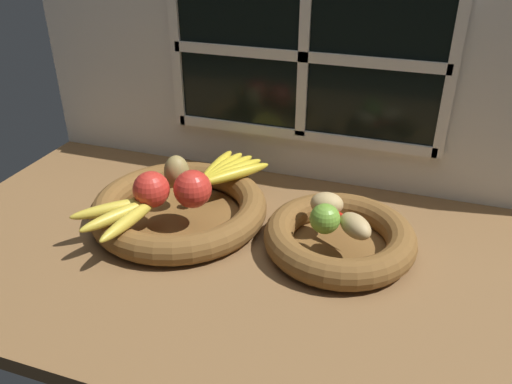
{
  "coord_description": "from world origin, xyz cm",
  "views": [
    {
      "loc": [
        27.51,
        -86.06,
        60.62
      ],
      "look_at": [
        -2.01,
        0.19,
        10.0
      ],
      "focal_mm": 36.14,
      "sensor_mm": 36.0,
      "label": 1
    }
  ],
  "objects_px": {
    "apple_red_right": "(193,189)",
    "potato_oblong": "(327,204)",
    "lime_near": "(325,219)",
    "potato_small": "(355,226)",
    "banana_bunch_front": "(123,213)",
    "fruit_bowl_right": "(340,237)",
    "chili_pepper": "(342,216)",
    "banana_bunch_back": "(226,170)",
    "apple_red_front": "(151,189)",
    "fruit_bowl_left": "(180,208)",
    "pear_brown": "(177,172)"
  },
  "relations": [
    {
      "from": "chili_pepper",
      "to": "apple_red_front",
      "type": "bearing_deg",
      "value": -145.79
    },
    {
      "from": "fruit_bowl_left",
      "to": "lime_near",
      "type": "distance_m",
      "value": 0.34
    },
    {
      "from": "potato_oblong",
      "to": "potato_small",
      "type": "distance_m",
      "value": 0.09
    },
    {
      "from": "potato_small",
      "to": "chili_pepper",
      "type": "bearing_deg",
      "value": 127.87
    },
    {
      "from": "chili_pepper",
      "to": "apple_red_right",
      "type": "bearing_deg",
      "value": -148.23
    },
    {
      "from": "fruit_bowl_right",
      "to": "banana_bunch_back",
      "type": "bearing_deg",
      "value": 157.37
    },
    {
      "from": "chili_pepper",
      "to": "banana_bunch_back",
      "type": "bearing_deg",
      "value": -176.57
    },
    {
      "from": "apple_red_right",
      "to": "lime_near",
      "type": "relative_size",
      "value": 1.35
    },
    {
      "from": "fruit_bowl_right",
      "to": "potato_small",
      "type": "bearing_deg",
      "value": -45.0
    },
    {
      "from": "banana_bunch_back",
      "to": "lime_near",
      "type": "xyz_separation_m",
      "value": [
        0.27,
        -0.16,
        0.02
      ]
    },
    {
      "from": "apple_red_right",
      "to": "banana_bunch_back",
      "type": "bearing_deg",
      "value": 85.48
    },
    {
      "from": "apple_red_right",
      "to": "potato_oblong",
      "type": "height_order",
      "value": "apple_red_right"
    },
    {
      "from": "fruit_bowl_left",
      "to": "banana_bunch_front",
      "type": "height_order",
      "value": "banana_bunch_front"
    },
    {
      "from": "apple_red_right",
      "to": "potato_oblong",
      "type": "xyz_separation_m",
      "value": [
        0.27,
        0.06,
        -0.02
      ]
    },
    {
      "from": "apple_red_right",
      "to": "potato_oblong",
      "type": "bearing_deg",
      "value": 11.97
    },
    {
      "from": "lime_near",
      "to": "fruit_bowl_left",
      "type": "bearing_deg",
      "value": 173.33
    },
    {
      "from": "banana_bunch_front",
      "to": "potato_oblong",
      "type": "distance_m",
      "value": 0.41
    },
    {
      "from": "fruit_bowl_left",
      "to": "banana_bunch_back",
      "type": "height_order",
      "value": "banana_bunch_back"
    },
    {
      "from": "pear_brown",
      "to": "banana_bunch_front",
      "type": "height_order",
      "value": "pear_brown"
    },
    {
      "from": "fruit_bowl_left",
      "to": "potato_oblong",
      "type": "relative_size",
      "value": 5.78
    },
    {
      "from": "apple_red_right",
      "to": "banana_bunch_back",
      "type": "relative_size",
      "value": 0.41
    },
    {
      "from": "potato_oblong",
      "to": "apple_red_front",
      "type": "bearing_deg",
      "value": -166.47
    },
    {
      "from": "apple_red_front",
      "to": "potato_small",
      "type": "distance_m",
      "value": 0.42
    },
    {
      "from": "banana_bunch_front",
      "to": "potato_oblong",
      "type": "relative_size",
      "value": 2.85
    },
    {
      "from": "lime_near",
      "to": "chili_pepper",
      "type": "height_order",
      "value": "lime_near"
    },
    {
      "from": "fruit_bowl_right",
      "to": "banana_bunch_front",
      "type": "height_order",
      "value": "banana_bunch_front"
    },
    {
      "from": "apple_red_front",
      "to": "potato_small",
      "type": "relative_size",
      "value": 0.97
    },
    {
      "from": "potato_oblong",
      "to": "fruit_bowl_right",
      "type": "bearing_deg",
      "value": -37.87
    },
    {
      "from": "apple_red_right",
      "to": "potato_oblong",
      "type": "distance_m",
      "value": 0.27
    },
    {
      "from": "fruit_bowl_right",
      "to": "pear_brown",
      "type": "xyz_separation_m",
      "value": [
        -0.37,
        0.03,
        0.07
      ]
    },
    {
      "from": "fruit_bowl_right",
      "to": "pear_brown",
      "type": "distance_m",
      "value": 0.38
    },
    {
      "from": "fruit_bowl_right",
      "to": "pear_brown",
      "type": "relative_size",
      "value": 3.86
    },
    {
      "from": "fruit_bowl_left",
      "to": "potato_small",
      "type": "bearing_deg",
      "value": -4.7
    },
    {
      "from": "apple_red_right",
      "to": "pear_brown",
      "type": "height_order",
      "value": "same"
    },
    {
      "from": "fruit_bowl_left",
      "to": "banana_bunch_front",
      "type": "bearing_deg",
      "value": -116.69
    },
    {
      "from": "potato_small",
      "to": "banana_bunch_front",
      "type": "bearing_deg",
      "value": -168.56
    },
    {
      "from": "potato_oblong",
      "to": "chili_pepper",
      "type": "relative_size",
      "value": 0.57
    },
    {
      "from": "fruit_bowl_left",
      "to": "banana_bunch_back",
      "type": "bearing_deg",
      "value": 63.32
    },
    {
      "from": "potato_small",
      "to": "lime_near",
      "type": "bearing_deg",
      "value": -173.33
    },
    {
      "from": "banana_bunch_front",
      "to": "fruit_bowl_right",
      "type": "bearing_deg",
      "value": 16.38
    },
    {
      "from": "fruit_bowl_right",
      "to": "chili_pepper",
      "type": "relative_size",
      "value": 2.62
    },
    {
      "from": "fruit_bowl_right",
      "to": "chili_pepper",
      "type": "bearing_deg",
      "value": 93.36
    },
    {
      "from": "lime_near",
      "to": "apple_red_front",
      "type": "bearing_deg",
      "value": -177.12
    },
    {
      "from": "fruit_bowl_left",
      "to": "apple_red_right",
      "type": "height_order",
      "value": "apple_red_right"
    },
    {
      "from": "potato_oblong",
      "to": "fruit_bowl_left",
      "type": "bearing_deg",
      "value": -175.02
    },
    {
      "from": "apple_red_front",
      "to": "lime_near",
      "type": "bearing_deg",
      "value": 2.88
    },
    {
      "from": "fruit_bowl_left",
      "to": "fruit_bowl_right",
      "type": "relative_size",
      "value": 1.27
    },
    {
      "from": "banana_bunch_front",
      "to": "banana_bunch_back",
      "type": "xyz_separation_m",
      "value": [
        0.12,
        0.24,
        -0.0
      ]
    },
    {
      "from": "pear_brown",
      "to": "banana_bunch_back",
      "type": "height_order",
      "value": "pear_brown"
    },
    {
      "from": "fruit_bowl_left",
      "to": "banana_bunch_back",
      "type": "distance_m",
      "value": 0.14
    }
  ]
}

